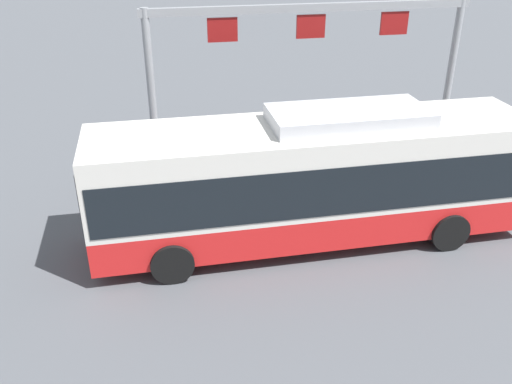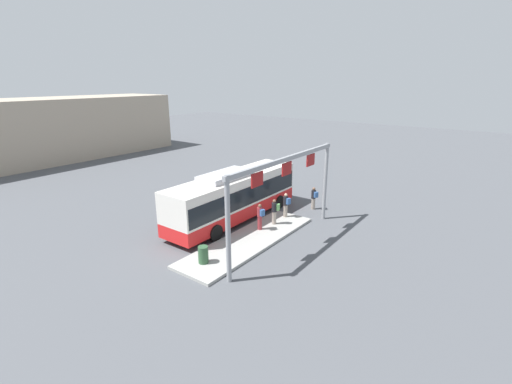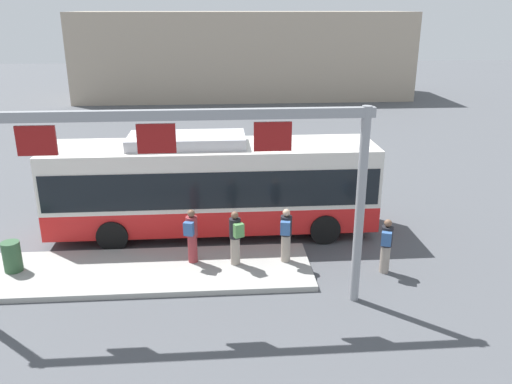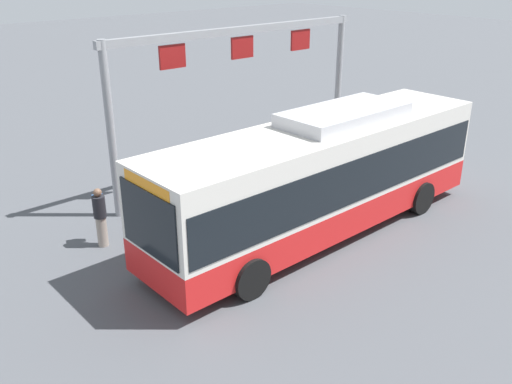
{
  "view_description": "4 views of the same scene",
  "coord_description": "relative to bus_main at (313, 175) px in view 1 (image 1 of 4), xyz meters",
  "views": [
    {
      "loc": [
        3.83,
        11.74,
        7.63
      ],
      "look_at": [
        1.41,
        -0.19,
        1.39
      ],
      "focal_mm": 38.48,
      "sensor_mm": 36.0,
      "label": 1
    },
    {
      "loc": [
        -17.41,
        -14.59,
        9.13
      ],
      "look_at": [
        1.65,
        -0.58,
        1.66
      ],
      "focal_mm": 25.1,
      "sensor_mm": 36.0,
      "label": 2
    },
    {
      "loc": [
        0.19,
        -16.75,
        7.37
      ],
      "look_at": [
        1.46,
        -0.02,
        1.43
      ],
      "focal_mm": 36.6,
      "sensor_mm": 36.0,
      "label": 3
    },
    {
      "loc": [
        10.75,
        9.38,
        7.24
      ],
      "look_at": [
        1.32,
        -1.22,
        1.2
      ],
      "focal_mm": 38.94,
      "sensor_mm": 36.0,
      "label": 4
    }
  ],
  "objects": [
    {
      "name": "person_boarding",
      "position": [
        4.99,
        -3.35,
        -0.92
      ],
      "size": [
        0.48,
        0.6,
        1.67
      ],
      "rotation": [
        0.0,
        0.0,
        1.2
      ],
      "color": "gray",
      "rests_on": "ground"
    },
    {
      "name": "person_waiting_mid",
      "position": [
        0.65,
        -2.81,
        -0.76
      ],
      "size": [
        0.49,
        0.6,
        1.67
      ],
      "rotation": [
        0.0,
        0.0,
        1.97
      ],
      "color": "gray",
      "rests_on": "platform_curb"
    },
    {
      "name": "person_waiting_far",
      "position": [
        -0.64,
        -2.58,
        -0.76
      ],
      "size": [
        0.45,
        0.59,
        1.67
      ],
      "rotation": [
        0.0,
        0.0,
        1.28
      ],
      "color": "maroon",
      "rests_on": "platform_curb"
    },
    {
      "name": "platform_curb",
      "position": [
        -2.15,
        -2.91,
        -1.73
      ],
      "size": [
        10.0,
        2.8,
        0.16
      ],
      "primitive_type": "cube",
      "color": "#9E9E99",
      "rests_on": "ground"
    },
    {
      "name": "platform_sign_gantry",
      "position": [
        -1.22,
        -4.76,
        1.99
      ],
      "size": [
        10.3,
        0.24,
        5.2
      ],
      "color": "gray",
      "rests_on": "ground"
    },
    {
      "name": "trash_bin",
      "position": [
        -5.8,
        -2.72,
        -1.2
      ],
      "size": [
        0.52,
        0.52,
        0.9
      ],
      "primitive_type": "cylinder",
      "color": "#2D5133",
      "rests_on": "platform_curb"
    },
    {
      "name": "person_waiting_near",
      "position": [
        2.14,
        -2.73,
        -0.76
      ],
      "size": [
        0.42,
        0.58,
        1.67
      ],
      "rotation": [
        0.0,
        0.0,
        1.34
      ],
      "color": "gray",
      "rests_on": "platform_curb"
    },
    {
      "name": "ground_plane",
      "position": [
        0.01,
        0.0,
        -1.81
      ],
      "size": [
        120.0,
        120.0,
        0.0
      ],
      "primitive_type": "plane",
      "color": "#4C4F54"
    },
    {
      "name": "bus_main",
      "position": [
        0.0,
        0.0,
        0.0
      ],
      "size": [
        10.92,
        2.71,
        3.46
      ],
      "rotation": [
        0.0,
        0.0,
        0.0
      ],
      "color": "red",
      "rests_on": "ground"
    }
  ]
}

